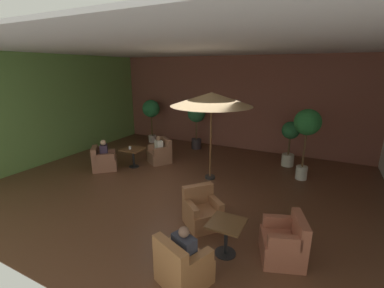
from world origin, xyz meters
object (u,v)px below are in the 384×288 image
at_px(cafe_table_front_right, 226,231).
at_px(potted_tree_mid_right, 196,118).
at_px(cafe_table_front_left, 133,153).
at_px(armchair_front_right_east, 202,212).
at_px(armchair_front_left_north, 104,161).
at_px(armchair_front_right_north, 284,243).
at_px(armchair_front_right_south, 182,266).
at_px(potted_tree_left_corner, 290,138).
at_px(potted_tree_mid_left, 307,127).
at_px(patron_blue_shirt, 104,150).
at_px(patron_with_friend, 159,145).
at_px(armchair_front_left_east, 160,154).
at_px(patio_umbrella_tall_red, 211,99).
at_px(patron_by_window, 184,246).
at_px(iced_drink_cup, 130,148).
at_px(potted_tree_right_corner, 151,111).

height_order(cafe_table_front_right, potted_tree_mid_right, potted_tree_mid_right).
bearing_deg(cafe_table_front_left, armchair_front_right_east, -30.57).
xyz_separation_m(cafe_table_front_left, armchair_front_left_north, (-0.77, -0.67, -0.22)).
bearing_deg(armchair_front_right_east, armchair_front_right_north, -10.71).
xyz_separation_m(armchair_front_right_south, potted_tree_left_corner, (0.77, 6.49, 0.71)).
relative_size(potted_tree_mid_left, patron_blue_shirt, 3.43).
bearing_deg(potted_tree_left_corner, patron_with_friend, -157.29).
bearing_deg(potted_tree_left_corner, armchair_front_right_north, -83.11).
relative_size(armchair_front_left_east, patio_umbrella_tall_red, 0.38).
xyz_separation_m(patio_umbrella_tall_red, patron_by_window, (1.30, -4.12, -1.83)).
relative_size(cafe_table_front_right, patron_with_friend, 1.14).
bearing_deg(armchair_front_left_east, armchair_front_left_north, -131.83).
bearing_deg(potted_tree_mid_left, iced_drink_cup, -163.33).
bearing_deg(patron_blue_shirt, potted_tree_right_corner, 99.36).
distance_m(potted_tree_right_corner, patron_by_window, 8.85).
height_order(cafe_table_front_right, armchair_front_right_north, armchair_front_right_north).
bearing_deg(patron_by_window, potted_tree_mid_right, 114.48).
xyz_separation_m(potted_tree_left_corner, patron_by_window, (-0.75, -6.45, -0.35)).
distance_m(armchair_front_left_north, cafe_table_front_right, 5.74).
height_order(patio_umbrella_tall_red, potted_tree_mid_left, patio_umbrella_tall_red).
distance_m(armchair_front_left_north, iced_drink_cup, 1.01).
distance_m(cafe_table_front_right, armchair_front_right_east, 1.08).
bearing_deg(potted_tree_left_corner, potted_tree_mid_left, -62.05).
distance_m(cafe_table_front_right, armchair_front_right_north, 1.07).
relative_size(cafe_table_front_left, armchair_front_right_north, 0.77).
distance_m(cafe_table_front_right, potted_tree_mid_right, 6.93).
bearing_deg(armchair_front_right_east, cafe_table_front_right, -40.51).
height_order(patron_blue_shirt, iced_drink_cup, patron_blue_shirt).
height_order(armchair_front_right_east, armchair_front_right_south, armchair_front_right_east).
xyz_separation_m(armchair_front_right_east, potted_tree_mid_left, (1.75, 3.75, 1.37)).
bearing_deg(armchair_front_left_north, armchair_front_right_east, -18.77).
bearing_deg(armchair_front_right_north, patio_umbrella_tall_red, 133.47).
distance_m(armchair_front_left_north, potted_tree_left_corner, 6.59).
relative_size(potted_tree_mid_right, patron_blue_shirt, 2.95).
relative_size(armchair_front_right_east, potted_tree_left_corner, 0.63).
bearing_deg(potted_tree_left_corner, potted_tree_right_corner, 175.98).
bearing_deg(patio_umbrella_tall_red, iced_drink_cup, -172.53).
relative_size(potted_tree_left_corner, patron_by_window, 2.72).
bearing_deg(armchair_front_right_east, patron_blue_shirt, 160.79).
height_order(patron_blue_shirt, patron_with_friend, patron_blue_shirt).
relative_size(armchair_front_right_south, potted_tree_right_corner, 0.47).
bearing_deg(armchair_front_left_east, potted_tree_mid_left, 8.41).
bearing_deg(cafe_table_front_right, potted_tree_mid_left, 78.09).
relative_size(potted_tree_mid_left, patron_with_friend, 3.76).
bearing_deg(potted_tree_mid_left, patron_blue_shirt, -160.42).
relative_size(armchair_front_right_north, patron_with_friend, 1.63).
relative_size(cafe_table_front_left, potted_tree_left_corner, 0.46).
distance_m(armchair_front_left_east, cafe_table_front_right, 5.42).
xyz_separation_m(potted_tree_left_corner, iced_drink_cup, (-4.95, -2.71, -0.30)).
bearing_deg(potted_tree_left_corner, armchair_front_right_south, -96.74).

